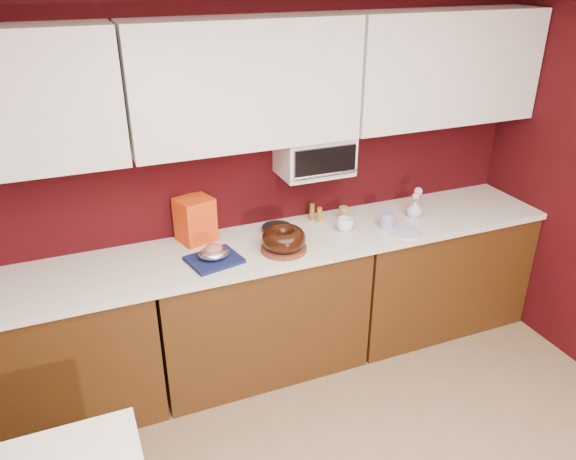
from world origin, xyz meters
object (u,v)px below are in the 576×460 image
(flower_vase, at_px, (415,208))
(pandoro_box, at_px, (195,220))
(coffee_mug, at_px, (345,223))
(toaster_oven, at_px, (314,154))
(foil_ham_nest, at_px, (214,253))
(blue_jar, at_px, (387,220))
(bundt_cake, at_px, (284,239))

(flower_vase, bearing_deg, pandoro_box, 171.65)
(pandoro_box, relative_size, coffee_mug, 2.71)
(toaster_oven, xyz_separation_m, flower_vase, (0.68, -0.16, -0.41))
(foil_ham_nest, distance_m, blue_jar, 1.16)
(foil_ham_nest, bearing_deg, toaster_oven, 19.13)
(bundt_cake, xyz_separation_m, foil_ham_nest, (-0.42, 0.03, -0.03))
(bundt_cake, bearing_deg, foil_ham_nest, 176.04)
(blue_jar, bearing_deg, pandoro_box, 165.92)
(toaster_oven, height_order, blue_jar, toaster_oven)
(toaster_oven, distance_m, bundt_cake, 0.59)
(blue_jar, xyz_separation_m, flower_vase, (0.27, 0.08, 0.01))
(toaster_oven, distance_m, coffee_mug, 0.48)
(toaster_oven, bearing_deg, coffee_mug, -51.74)
(foil_ham_nest, height_order, blue_jar, blue_jar)
(blue_jar, bearing_deg, flower_vase, 17.67)
(pandoro_box, height_order, coffee_mug, pandoro_box)
(pandoro_box, distance_m, flower_vase, 1.47)
(blue_jar, bearing_deg, foil_ham_nest, -179.43)
(foil_ham_nest, distance_m, pandoro_box, 0.32)
(toaster_oven, relative_size, coffee_mug, 4.39)
(flower_vase, bearing_deg, blue_jar, -162.33)
(foil_ham_nest, bearing_deg, flower_vase, 3.85)
(toaster_oven, distance_m, flower_vase, 0.81)
(foil_ham_nest, distance_m, coffee_mug, 0.89)
(foil_ham_nest, height_order, pandoro_box, pandoro_box)
(pandoro_box, height_order, blue_jar, pandoro_box)
(pandoro_box, distance_m, coffee_mug, 0.95)
(foil_ham_nest, bearing_deg, bundt_cake, -3.96)
(toaster_oven, bearing_deg, pandoro_box, 176.29)
(toaster_oven, bearing_deg, foil_ham_nest, -160.87)
(coffee_mug, bearing_deg, flower_vase, 1.95)
(toaster_oven, xyz_separation_m, coffee_mug, (0.14, -0.18, -0.42))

